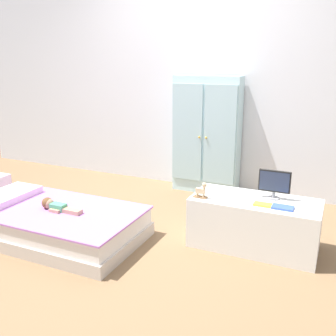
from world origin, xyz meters
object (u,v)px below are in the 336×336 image
object	(u,v)px
doll	(54,205)
book_yellow	(263,205)
bed	(55,223)
tv_monitor	(274,183)
rocking_horse_toy	(202,190)
book_blue	(283,207)
wardrobe	(207,135)
tv_stand	(254,223)

from	to	relation	value
doll	book_yellow	bearing A→B (deg)	15.04
bed	tv_monitor	xyz separation A→B (m)	(1.71, 0.61, 0.42)
tv_monitor	book_yellow	distance (m)	0.23
doll	book_yellow	xyz separation A→B (m)	(1.65, 0.44, 0.12)
rocking_horse_toy	book_blue	world-z (taller)	rocking_horse_toy
wardrobe	rocking_horse_toy	distance (m)	1.36
rocking_horse_toy	book_blue	size ratio (longest dim) A/B	0.84
wardrobe	rocking_horse_toy	world-z (taller)	wardrobe
doll	book_yellow	distance (m)	1.71
bed	book_blue	distance (m)	1.89
book_yellow	book_blue	bearing A→B (deg)	0.00
rocking_horse_toy	book_yellow	xyz separation A→B (m)	(0.48, 0.04, -0.06)
doll	book_yellow	size ratio (longest dim) A/B	2.85
book_blue	wardrobe	bearing A→B (deg)	129.75
wardrobe	book_yellow	size ratio (longest dim) A/B	9.60
bed	wardrobe	size ratio (longest dim) A/B	1.13
rocking_horse_toy	bed	bearing A→B (deg)	-161.60
tv_stand	book_yellow	xyz separation A→B (m)	(0.08, -0.10, 0.21)
bed	book_yellow	world-z (taller)	book_yellow
tv_monitor	book_blue	bearing A→B (deg)	-60.80
tv_stand	rocking_horse_toy	distance (m)	0.51
book_yellow	book_blue	size ratio (longest dim) A/B	0.87
book_yellow	wardrobe	bearing A→B (deg)	125.47
rocking_horse_toy	book_blue	bearing A→B (deg)	3.58
tv_monitor	tv_stand	bearing A→B (deg)	-147.47
rocking_horse_toy	book_yellow	distance (m)	0.49
wardrobe	book_blue	world-z (taller)	wardrobe
bed	rocking_horse_toy	size ratio (longest dim) A/B	11.18
rocking_horse_toy	wardrobe	bearing A→B (deg)	107.61
book_blue	rocking_horse_toy	bearing A→B (deg)	-176.42
tv_stand	book_yellow	size ratio (longest dim) A/B	7.34
wardrobe	book_yellow	distance (m)	1.55
tv_stand	book_blue	size ratio (longest dim) A/B	6.37
bed	tv_monitor	size ratio (longest dim) A/B	6.00
tv_monitor	bed	bearing A→B (deg)	-160.24
bed	doll	size ratio (longest dim) A/B	3.80
tv_stand	book_yellow	distance (m)	0.25
bed	doll	xyz separation A→B (m)	(0.02, -0.01, 0.17)
doll	book_blue	size ratio (longest dim) A/B	2.48
tv_monitor	book_blue	xyz separation A→B (m)	(0.10, -0.18, -0.13)
tv_monitor	rocking_horse_toy	size ratio (longest dim) A/B	1.86
doll	tv_stand	bearing A→B (deg)	19.15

